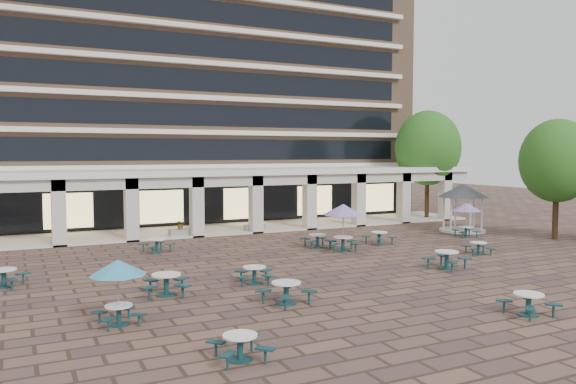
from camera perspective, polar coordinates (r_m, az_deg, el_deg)
name	(u,v)px	position (r m, az deg, el deg)	size (l,w,h in m)	color
ground	(316,269)	(27.17, 2.82, -7.78)	(120.00, 120.00, 0.00)	brown
apartment_building	(175,72)	(50.91, -11.42, 11.89)	(40.00, 15.50, 25.20)	#926F52
retail_arcade	(215,189)	(40.27, -7.39, 0.34)	(42.00, 6.60, 4.40)	white
picnic_table_0	(286,291)	(20.90, -0.19, -10.00)	(2.17, 2.17, 0.82)	#143B3D
picnic_table_1	(240,345)	(15.57, -4.89, -15.22)	(1.62, 1.62, 0.71)	#143B3D
picnic_table_2	(529,302)	(21.18, 23.24, -10.25)	(1.71, 1.71, 0.76)	#143B3D
picnic_table_3	(447,258)	(28.06, 15.82, -6.49)	(2.29, 2.29, 0.85)	#143B3D
picnic_table_4	(118,270)	(18.92, -16.90, -7.59)	(1.84, 1.84, 2.12)	#143B3D
picnic_table_5	(166,283)	(22.61, -12.27, -8.97)	(2.19, 2.19, 0.85)	#143B3D
picnic_table_6	(343,211)	(31.74, 5.63, -1.98)	(2.30, 2.30, 2.65)	#143B3D
picnic_table_7	(478,247)	(32.50, 18.77, -5.32)	(1.84, 1.84, 0.67)	#143B3D
picnic_table_8	(4,276)	(26.17, -26.92, -7.66)	(2.08, 2.08, 0.76)	#143B3D
picnic_table_9	(254,273)	(24.06, -3.43, -8.26)	(1.97, 1.97, 0.74)	#143B3D
picnic_table_10	(317,239)	(33.11, 3.00, -4.84)	(1.90, 1.90, 0.77)	#143B3D
picnic_table_11	(466,208)	(38.74, 17.67, -1.59)	(1.94, 1.94, 2.24)	#143B3D
picnic_table_12	(157,244)	(32.32, -13.19, -5.19)	(1.93, 1.93, 0.74)	#143B3D
picnic_table_13	(379,237)	(34.65, 9.24, -4.51)	(1.89, 1.89, 0.75)	#143B3D
gazebo	(463,196)	(41.36, 17.35, -0.39)	(3.58, 3.58, 3.33)	beige
tree_east_a	(557,161)	(39.61, 25.67, 2.87)	(4.63, 4.63, 7.71)	#3E2A19
tree_east_c	(428,148)	(48.51, 14.01, 4.34)	(5.45, 5.45, 9.08)	#3E2A19
planter_left	(181,230)	(37.82, -10.85, -3.79)	(1.50, 0.70, 1.21)	gray
planter_right	(255,226)	(39.54, -3.37, -3.45)	(1.50, 0.65, 1.16)	gray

